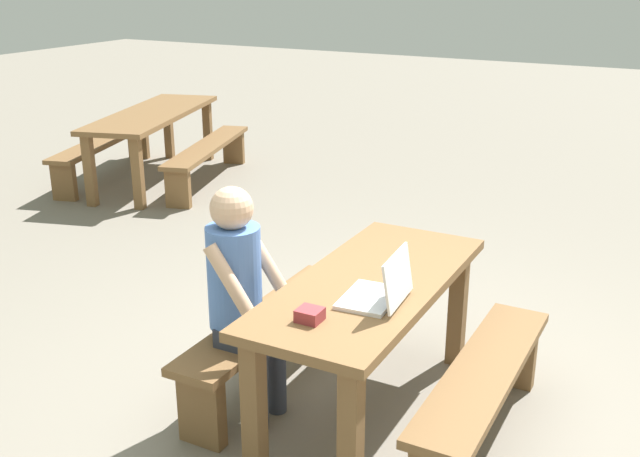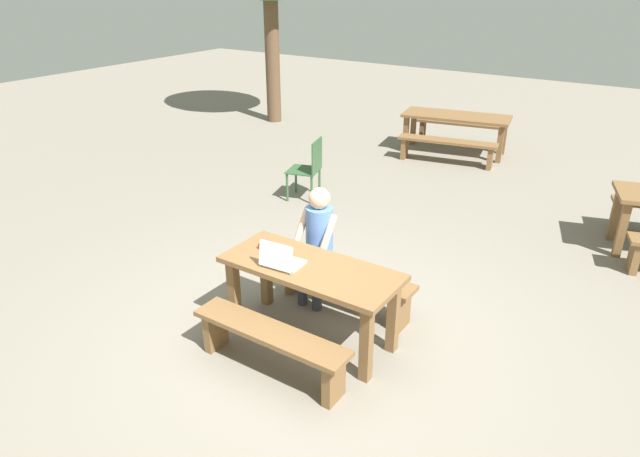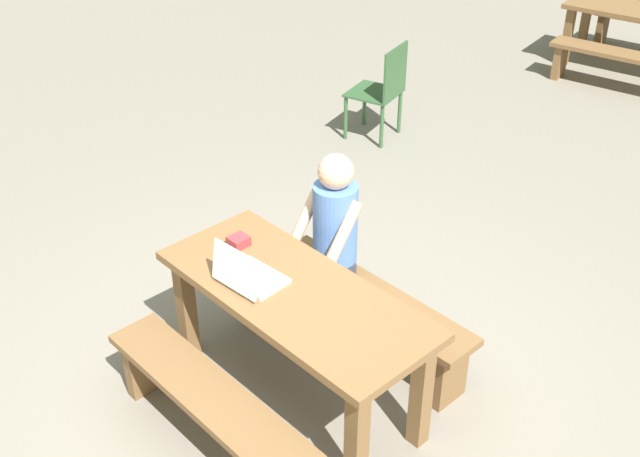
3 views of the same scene
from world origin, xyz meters
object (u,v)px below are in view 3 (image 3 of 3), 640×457
person_seated (330,234)px  plastic_chair (382,90)px  laptop (247,275)px  small_pouch (239,241)px  picnic_table_front (295,310)px

person_seated → plastic_chair: (-1.69, 2.30, -0.23)m
laptop → person_seated: size_ratio=0.28×
laptop → person_seated: bearing=-86.6°
small_pouch → plastic_chair: size_ratio=0.12×
laptop → picnic_table_front: bearing=-149.6°
laptop → person_seated: person_seated is taller
picnic_table_front → small_pouch: size_ratio=15.03×
laptop → small_pouch: 0.38m
picnic_table_front → small_pouch: bearing=174.8°
picnic_table_front → plastic_chair: bearing=124.9°
small_pouch → laptop: bearing=-31.3°
picnic_table_front → small_pouch: 0.57m
small_pouch → picnic_table_front: bearing=-5.2°
picnic_table_front → small_pouch: (-0.54, 0.05, 0.16)m
laptop → small_pouch: size_ratio=3.24×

